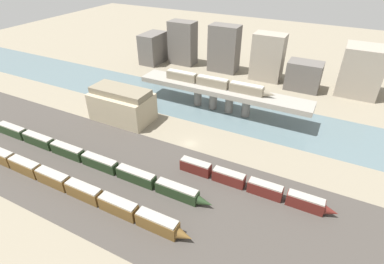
# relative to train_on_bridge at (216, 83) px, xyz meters

# --- Properties ---
(ground_plane) EXTENTS (400.00, 400.00, 0.00)m
(ground_plane) POSITION_rel_train_on_bridge_xyz_m (2.34, -26.63, -11.24)
(ground_plane) COLOR gray
(railbed_yard) EXTENTS (280.00, 42.00, 0.01)m
(railbed_yard) POSITION_rel_train_on_bridge_xyz_m (2.34, -50.63, -11.24)
(railbed_yard) COLOR #423D38
(railbed_yard) RESTS_ON ground
(river_water) EXTENTS (320.00, 27.42, 0.01)m
(river_water) POSITION_rel_train_on_bridge_xyz_m (2.34, 0.00, -11.24)
(river_water) COLOR slate
(river_water) RESTS_ON ground
(bridge) EXTENTS (68.68, 9.64, 9.53)m
(bridge) POSITION_rel_train_on_bridge_xyz_m (2.34, -0.00, -3.56)
(bridge) COLOR gray
(bridge) RESTS_ON ground
(train_on_bridge) EXTENTS (44.64, 2.91, 3.52)m
(train_on_bridge) POSITION_rel_train_on_bridge_xyz_m (0.00, 0.00, 0.00)
(train_on_bridge) COLOR gray
(train_on_bridge) RESTS_ON bridge
(train_yard_near) EXTENTS (71.18, 2.97, 4.07)m
(train_yard_near) POSITION_rel_train_on_bridge_xyz_m (-15.37, -61.56, -9.24)
(train_yard_near) COLOR brown
(train_yard_near) RESTS_ON ground
(train_yard_mid) EXTENTS (82.06, 2.75, 3.62)m
(train_yard_mid) POSITION_rel_train_on_bridge_xyz_m (-20.87, -50.11, -9.47)
(train_yard_mid) COLOR #23381E
(train_yard_mid) RESTS_ON ground
(train_yard_far) EXTENTS (43.32, 2.73, 3.75)m
(train_yard_far) POSITION_rel_train_on_bridge_xyz_m (26.98, -38.84, -9.40)
(train_yard_far) COLOR #5B1E19
(train_yard_far) RESTS_ON ground
(warehouse_building) EXTENTS (22.62, 12.90, 12.53)m
(warehouse_building) POSITION_rel_train_on_bridge_xyz_m (-27.93, -23.36, -5.28)
(warehouse_building) COLOR tan
(warehouse_building) RESTS_ON ground
(city_block_far_left) EXTENTS (9.69, 15.59, 15.84)m
(city_block_far_left) POSITION_rel_train_on_bridge_xyz_m (-52.52, 35.18, -3.32)
(city_block_far_left) COLOR #605B56
(city_block_far_left) RESTS_ON ground
(city_block_left) EXTENTS (13.94, 8.65, 22.43)m
(city_block_left) POSITION_rel_train_on_bridge_xyz_m (-37.34, 41.15, -0.03)
(city_block_left) COLOR #605B56
(city_block_left) RESTS_ON ground
(city_block_center) EXTENTS (14.77, 8.68, 23.11)m
(city_block_center) POSITION_rel_train_on_bridge_xyz_m (-13.34, 40.84, 0.31)
(city_block_center) COLOR #605B56
(city_block_center) RESTS_ON ground
(city_block_right) EXTENTS (14.52, 9.21, 21.90)m
(city_block_right) POSITION_rel_train_on_bridge_xyz_m (9.36, 39.83, -0.29)
(city_block_right) COLOR gray
(city_block_right) RESTS_ON ground
(city_block_far_right) EXTENTS (14.77, 9.78, 12.69)m
(city_block_far_right) POSITION_rel_train_on_bridge_xyz_m (27.42, 35.73, -4.90)
(city_block_far_right) COLOR #605B56
(city_block_far_right) RESTS_ON ground
(city_block_tall) EXTENTS (16.34, 14.82, 20.99)m
(city_block_tall) POSITION_rel_train_on_bridge_xyz_m (49.42, 41.67, -0.75)
(city_block_tall) COLOR gray
(city_block_tall) RESTS_ON ground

